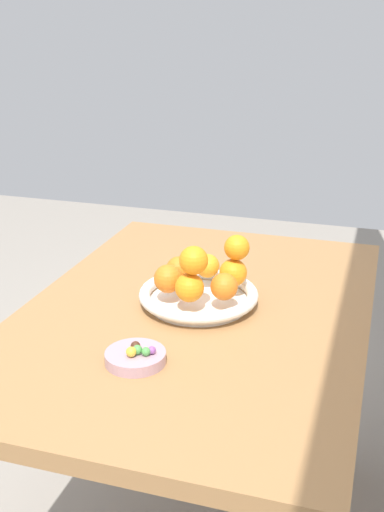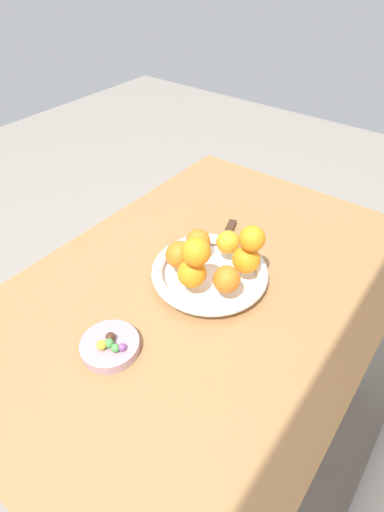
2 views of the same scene
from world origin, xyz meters
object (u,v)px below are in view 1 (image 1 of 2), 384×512
(orange_2, at_px, (168,279))
(candy_ball_2, at_px, (136,346))
(orange_1, at_px, (179,269))
(orange_4, at_px, (224,287))
(candy_ball_1, at_px, (137,350))
(candy_ball_3, at_px, (131,352))
(fruit_bowl, at_px, (199,296))
(candy_ball_5, at_px, (136,349))
(knife, at_px, (196,280))
(candy_ball_0, at_px, (146,352))
(dining_table, at_px, (196,343))
(orange_5, at_px, (233,273))
(candy_ball_4, at_px, (152,350))
(orange_6, at_px, (194,260))
(orange_3, at_px, (191,288))
(orange_0, at_px, (208,266))
(candy_dish, at_px, (135,357))
(orange_7, at_px, (237,247))

(orange_2, relative_size, candy_ball_2, 3.38)
(orange_1, xyz_separation_m, orange_4, (0.07, 0.13, 0.00))
(candy_ball_1, distance_m, candy_ball_3, 0.01)
(fruit_bowl, xyz_separation_m, candy_ball_5, (0.28, -0.04, 0.01))
(orange_2, xyz_separation_m, knife, (-0.16, 0.01, -0.07))
(candy_ball_0, height_order, candy_ball_1, candy_ball_1)
(dining_table, xyz_separation_m, orange_5, (-0.06, 0.07, 0.16))
(candy_ball_4, bearing_deg, dining_table, 178.16)
(candy_ball_2, bearing_deg, candy_ball_1, 35.88)
(orange_5, relative_size, orange_6, 1.02)
(candy_ball_4, bearing_deg, orange_2, -167.95)
(orange_2, distance_m, candy_ball_0, 0.26)
(dining_table, distance_m, orange_5, 0.18)
(fruit_bowl, height_order, orange_3, orange_3)
(candy_ball_1, bearing_deg, orange_3, 170.52)
(candy_ball_2, relative_size, candy_ball_4, 1.22)
(fruit_bowl, relative_size, knife, 1.07)
(fruit_bowl, distance_m, orange_0, 0.09)
(orange_6, height_order, candy_ball_4, orange_6)
(orange_3, bearing_deg, candy_dish, -11.46)
(candy_dish, relative_size, orange_6, 1.88)
(orange_6, distance_m, candy_ball_0, 0.25)
(dining_table, relative_size, candy_dish, 9.42)
(candy_ball_0, bearing_deg, orange_5, 165.30)
(orange_0, distance_m, orange_2, 0.12)
(candy_dish, bearing_deg, orange_4, 155.83)
(orange_3, xyz_separation_m, candy_ball_5, (0.21, -0.04, -0.04))
(orange_3, distance_m, candy_ball_5, 0.22)
(orange_6, bearing_deg, orange_0, -176.51)
(orange_2, relative_size, candy_ball_1, 3.43)
(orange_6, relative_size, orange_7, 1.08)
(orange_3, relative_size, orange_5, 1.00)
(fruit_bowl, distance_m, candy_ball_0, 0.29)
(orange_3, xyz_separation_m, orange_5, (-0.11, 0.07, 0.00))
(candy_ball_4, bearing_deg, candy_ball_2, -94.69)
(candy_ball_4, xyz_separation_m, candy_ball_5, (0.01, -0.03, 0.00))
(orange_7, height_order, candy_ball_0, orange_7)
(candy_ball_0, height_order, candy_ball_4, candy_ball_0)
(dining_table, height_order, candy_ball_3, candy_ball_3)
(candy_ball_0, bearing_deg, candy_ball_2, -115.44)
(orange_0, relative_size, orange_5, 0.89)
(orange_4, bearing_deg, fruit_bowl, -119.03)
(orange_5, distance_m, knife, 0.16)
(candy_dish, height_order, orange_3, orange_3)
(dining_table, relative_size, orange_2, 17.14)
(candy_ball_1, bearing_deg, orange_7, 161.63)
(fruit_bowl, height_order, candy_ball_5, fruit_bowl)
(candy_dish, height_order, orange_4, orange_4)
(orange_0, relative_size, candy_ball_1, 3.01)
(orange_0, xyz_separation_m, candy_ball_2, (0.35, -0.04, -0.04))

